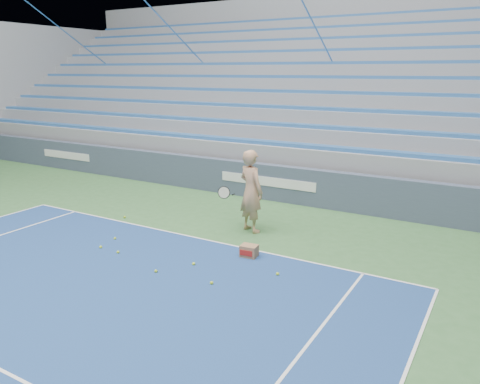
{
  "coord_description": "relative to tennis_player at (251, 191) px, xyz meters",
  "views": [
    {
      "loc": [
        6.31,
        3.32,
        3.89
      ],
      "look_at": [
        1.01,
        12.38,
        1.15
      ],
      "focal_mm": 35.0,
      "sensor_mm": 36.0,
      "label": 1
    }
  ],
  "objects": [
    {
      "name": "tennis_ball_3",
      "position": [
        1.73,
        -2.04,
        -0.99
      ],
      "size": [
        0.07,
        0.07,
        0.07
      ],
      "primitive_type": "sphere",
      "color": "#B3D52B",
      "rests_on": "ground"
    },
    {
      "name": "bleachers",
      "position": [
        -0.95,
        8.59,
        1.33
      ],
      "size": [
        31.0,
        9.15,
        7.3
      ],
      "color": "gray",
      "rests_on": "ground"
    },
    {
      "name": "tennis_ball_0",
      "position": [
        0.84,
        -3.02,
        -0.99
      ],
      "size": [
        0.07,
        0.07,
        0.07
      ],
      "primitive_type": "sphere",
      "color": "#B3D52B",
      "rests_on": "ground"
    },
    {
      "name": "tennis_ball_2",
      "position": [
        -3.45,
        -0.83,
        -0.99
      ],
      "size": [
        0.07,
        0.07,
        0.07
      ],
      "primitive_type": "sphere",
      "color": "#B3D52B",
      "rests_on": "ground"
    },
    {
      "name": "tennis_ball_6",
      "position": [
        -2.46,
        -2.19,
        -0.99
      ],
      "size": [
        0.07,
        0.07,
        0.07
      ],
      "primitive_type": "sphere",
      "color": "#B3D52B",
      "rests_on": "ground"
    },
    {
      "name": "sponsor_barrier",
      "position": [
        -0.95,
        2.88,
        -0.47
      ],
      "size": [
        30.0,
        0.32,
        1.1
      ],
      "color": "#3E495E",
      "rests_on": "ground"
    },
    {
      "name": "tennis_player",
      "position": [
        0.0,
        0.0,
        0.0
      ],
      "size": [
        1.04,
        0.98,
        2.05
      ],
      "color": "tan",
      "rests_on": "ground"
    },
    {
      "name": "tennis_ball_5",
      "position": [
        0.03,
        -2.47,
        -0.99
      ],
      "size": [
        0.07,
        0.07,
        0.07
      ],
      "primitive_type": "sphere",
      "color": "#B3D52B",
      "rests_on": "ground"
    },
    {
      "name": "tennis_ball_4",
      "position": [
        -2.33,
        -2.76,
        -0.99
      ],
      "size": [
        0.07,
        0.07,
        0.07
      ],
      "primitive_type": "sphere",
      "color": "#B3D52B",
      "rests_on": "ground"
    },
    {
      "name": "ball_box",
      "position": [
        0.79,
        -1.5,
        -0.89
      ],
      "size": [
        0.38,
        0.31,
        0.27
      ],
      "color": "#8E6644",
      "rests_on": "ground"
    },
    {
      "name": "tennis_ball_7",
      "position": [
        -1.78,
        -2.78,
        -0.99
      ],
      "size": [
        0.07,
        0.07,
        0.07
      ],
      "primitive_type": "sphere",
      "color": "#B3D52B",
      "rests_on": "ground"
    },
    {
      "name": "tennis_ball_1",
      "position": [
        -0.4,
        -3.14,
        -0.99
      ],
      "size": [
        0.07,
        0.07,
        0.07
      ],
      "primitive_type": "sphere",
      "color": "#B3D52B",
      "rests_on": "ground"
    }
  ]
}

